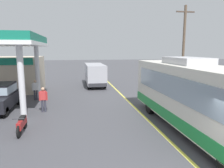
# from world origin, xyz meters

# --- Properties ---
(ground) EXTENTS (120.00, 120.00, 0.00)m
(ground) POSITION_xyz_m (0.00, 20.00, 0.00)
(ground) COLOR #424247
(lane_divider_stripe) EXTENTS (0.16, 50.00, 0.01)m
(lane_divider_stripe) POSITION_xyz_m (0.00, 15.00, 0.00)
(lane_divider_stripe) COLOR #D8CC4C
(lane_divider_stripe) RESTS_ON ground
(coach_bus_main) EXTENTS (2.60, 11.04, 3.69)m
(coach_bus_main) POSITION_xyz_m (1.69, 4.35, 1.72)
(coach_bus_main) COLOR silver
(coach_bus_main) RESTS_ON ground
(car_at_pump) EXTENTS (1.70, 4.20, 1.82)m
(car_at_pump) POSITION_xyz_m (-9.15, 10.03, 1.01)
(car_at_pump) COLOR black
(car_at_pump) RESTS_ON ground
(minibus_opposing_lane) EXTENTS (2.04, 6.13, 2.44)m
(minibus_opposing_lane) POSITION_xyz_m (-1.92, 18.89, 1.47)
(minibus_opposing_lane) COLOR #A5A5AD
(minibus_opposing_lane) RESTS_ON ground
(motorcycle_parked_forecourt) EXTENTS (0.55, 1.80, 0.92)m
(motorcycle_parked_forecourt) POSITION_xyz_m (-6.81, 5.69, 0.44)
(motorcycle_parked_forecourt) COLOR black
(motorcycle_parked_forecourt) RESTS_ON ground
(pedestrian_near_pump) EXTENTS (0.55, 0.22, 1.66)m
(pedestrian_near_pump) POSITION_xyz_m (-7.37, 12.73, 0.93)
(pedestrian_near_pump) COLOR #33333F
(pedestrian_near_pump) RESTS_ON ground
(pedestrian_by_shop) EXTENTS (0.55, 0.22, 1.66)m
(pedestrian_by_shop) POSITION_xyz_m (-6.25, 9.13, 0.93)
(pedestrian_by_shop) COLOR #33333F
(pedestrian_by_shop) RESTS_ON ground
(utility_pole_roadside) EXTENTS (1.80, 0.24, 8.16)m
(utility_pole_roadside) POSITION_xyz_m (6.12, 13.85, 4.26)
(utility_pole_roadside) COLOR brown
(utility_pole_roadside) RESTS_ON ground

